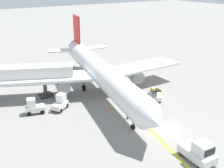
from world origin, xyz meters
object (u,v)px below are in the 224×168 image
Objects in this scene: baggage_tug_by_cargo_door at (34,107)px; ground_crew_marshaller at (128,112)px; belt_loader_forward_hold at (155,94)px; safety_cone_nose_right at (115,85)px; jet_bridge at (21,75)px; safety_cone_nose_left at (110,109)px; baggage_tug_near_wing at (60,103)px; pushback_tug at (199,152)px; airliner at (100,71)px.

baggage_tug_by_cargo_door reaches higher than ground_crew_marshaller.
belt_loader_forward_hold reaches higher than safety_cone_nose_right.
jet_bridge reaches higher than belt_loader_forward_hold.
baggage_tug_by_cargo_door reaches higher than safety_cone_nose_left.
baggage_tug_near_wing is 9.32m from ground_crew_marshaller.
baggage_tug_by_cargo_door is at bearing 167.94° from baggage_tug_near_wing.
safety_cone_nose_right is (4.32, 20.69, -0.77)m from pushback_tug.
safety_cone_nose_left is at bearing 100.69° from ground_crew_marshaller.
airliner is 20.23m from pushback_tug.
baggage_tug_near_wing is (-6.46, 17.87, -0.07)m from pushback_tug.
baggage_tug_by_cargo_door is 14.34m from safety_cone_nose_right.
belt_loader_forward_hold is 10.86× the size of safety_cone_nose_left.
airliner reaches higher than safety_cone_nose_left.
baggage_tug_by_cargo_door is 6.07× the size of safety_cone_nose_left.
ground_crew_marshaller is (8.93, -13.66, -2.63)m from jet_bridge.
safety_cone_nose_right is (-2.15, 7.15, -0.56)m from belt_loader_forward_hold.
belt_loader_forward_hold reaches higher than baggage_tug_by_cargo_door.
airliner reaches higher than ground_crew_marshaller.
belt_loader_forward_hold is 7.49m from safety_cone_nose_right.
safety_cone_nose_right is at bearing 51.54° from safety_cone_nose_left.
jet_bridge is 4.71× the size of baggage_tug_near_wing.
baggage_tug_by_cargo_door is 1.57× the size of ground_crew_marshaller.
jet_bridge reaches higher than safety_cone_nose_left.
pushback_tug is 8.47× the size of safety_cone_nose_right.
baggage_tug_near_wing reaches higher than safety_cone_nose_left.
baggage_tug_by_cargo_door is at bearing 139.57° from ground_crew_marshaller.
airliner is 9.41× the size of pushback_tug.
airliner is at bearing 80.38° from ground_crew_marshaller.
baggage_tug_by_cargo_door is 0.56× the size of belt_loader_forward_hold.
safety_cone_nose_right is at bearing 8.39° from baggage_tug_by_cargo_door.
belt_loader_forward_hold reaches higher than safety_cone_nose_left.
jet_bridge is at bearing 128.40° from safety_cone_nose_left.
airliner is 79.68× the size of safety_cone_nose_right.
ground_crew_marshaller is at bearing -50.62° from baggage_tug_near_wing.
baggage_tug_near_wing is at bearing -12.06° from baggage_tug_by_cargo_door.
pushback_tug is 8.47× the size of safety_cone_nose_left.
airliner is at bearing 87.02° from pushback_tug.
ground_crew_marshaller is (-1.59, -9.39, -2.51)m from airliner.
baggage_tug_by_cargo_door is at bearing 117.91° from pushback_tug.
baggage_tug_by_cargo_door is (-10.90, -1.47, -2.49)m from airliner.
jet_bridge is 19.45m from belt_loader_forward_hold.
baggage_tug_by_cargo_door reaches higher than safety_cone_nose_right.
ground_crew_marshaller is 11.16m from safety_cone_nose_right.
belt_loader_forward_hold is at bearing 22.19° from ground_crew_marshaller.
jet_bridge is at bearing 115.04° from baggage_tug_near_wing.
baggage_tug_by_cargo_door is (-3.39, 0.72, 0.00)m from baggage_tug_near_wing.
airliner is 13.13× the size of baggage_tug_by_cargo_door.
belt_loader_forward_hold is (15.94, -10.80, -2.77)m from jet_bridge.
ground_crew_marshaller is at bearing -79.31° from safety_cone_nose_left.
belt_loader_forward_hold is at bearing 64.44° from pushback_tug.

